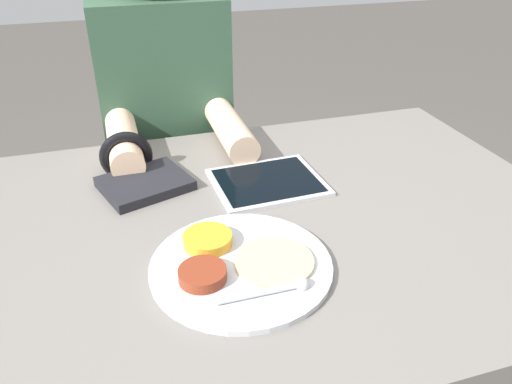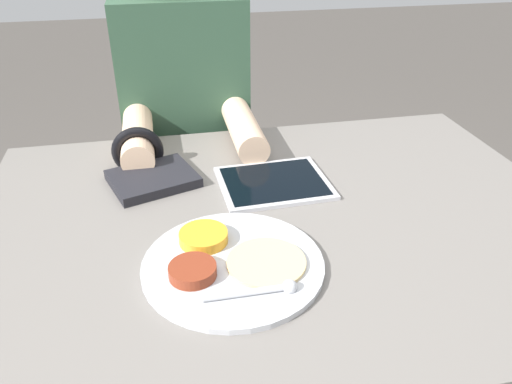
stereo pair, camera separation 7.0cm
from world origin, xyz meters
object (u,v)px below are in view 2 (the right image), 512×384
at_px(thali_tray, 230,262).
at_px(red_notebook, 153,179).
at_px(person_diner, 189,166).
at_px(tablet_device, 274,183).

bearing_deg(thali_tray, red_notebook, 110.45).
relative_size(thali_tray, person_diner, 0.22).
relative_size(red_notebook, person_diner, 0.15).
bearing_deg(red_notebook, person_diner, 75.80).
distance_m(tablet_device, person_diner, 0.48).
height_order(thali_tray, person_diner, person_diner).
xyz_separation_m(thali_tray, person_diner, (-0.02, 0.67, -0.17)).
bearing_deg(person_diner, thali_tray, -88.58).
bearing_deg(thali_tray, person_diner, 91.42).
distance_m(thali_tray, red_notebook, 0.32).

